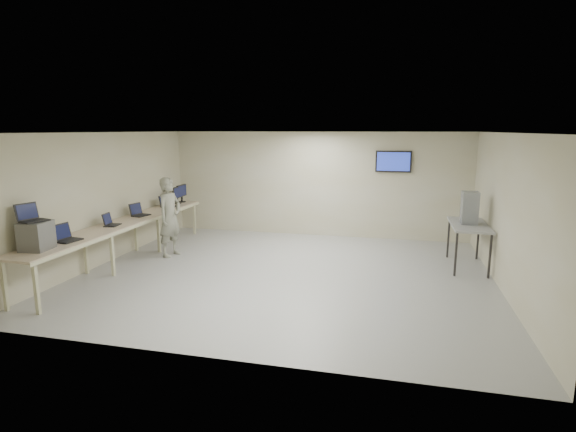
% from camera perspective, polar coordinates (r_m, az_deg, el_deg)
% --- Properties ---
extents(room, '(8.01, 7.01, 2.81)m').
position_cam_1_polar(room, '(8.80, -0.01, 1.48)').
color(room, '#B1B2AF').
rests_on(room, ground).
extents(workbench, '(0.76, 6.00, 0.90)m').
position_cam_1_polar(workbench, '(10.31, -20.06, -1.09)').
color(workbench, '#CAB196').
rests_on(workbench, ground).
extents(equipment_box, '(0.45, 0.50, 0.47)m').
position_cam_1_polar(equipment_box, '(8.47, -29.33, -2.21)').
color(equipment_box, '#5F5F5F').
rests_on(equipment_box, workbench).
extents(laptop_on_box, '(0.42, 0.45, 0.30)m').
position_cam_1_polar(laptop_on_box, '(8.45, -29.83, -0.10)').
color(laptop_on_box, black).
rests_on(laptop_on_box, equipment_box).
extents(laptop_0, '(0.37, 0.43, 0.31)m').
position_cam_1_polar(laptop_0, '(8.93, -26.38, -2.36)').
color(laptop_0, black).
rests_on(laptop_0, workbench).
extents(laptop_1, '(0.31, 0.36, 0.26)m').
position_cam_1_polar(laptop_1, '(9.98, -21.64, -0.76)').
color(laptop_1, black).
rests_on(laptop_1, workbench).
extents(laptop_2, '(0.38, 0.42, 0.29)m').
position_cam_1_polar(laptop_2, '(10.89, -18.42, 0.42)').
color(laptop_2, black).
rests_on(laptop_2, workbench).
extents(laptop_3, '(0.42, 0.44, 0.30)m').
position_cam_1_polar(laptop_3, '(11.92, -15.03, 1.49)').
color(laptop_3, black).
rests_on(laptop_3, workbench).
extents(monitor_near, '(0.20, 0.45, 0.45)m').
position_cam_1_polar(monitor_near, '(12.37, -13.90, 2.79)').
color(monitor_near, black).
rests_on(monitor_near, workbench).
extents(monitor_far, '(0.21, 0.48, 0.48)m').
position_cam_1_polar(monitor_far, '(12.60, -13.36, 3.03)').
color(monitor_far, black).
rests_on(monitor_far, workbench).
extents(soldier, '(0.57, 0.74, 1.80)m').
position_cam_1_polar(soldier, '(10.52, -14.76, -0.14)').
color(soldier, '#5D614A').
rests_on(soldier, ground).
extents(side_table, '(0.72, 1.55, 0.93)m').
position_cam_1_polar(side_table, '(10.05, 22.01, -1.33)').
color(side_table, '#959595').
rests_on(side_table, ground).
extents(storage_bins, '(0.32, 0.35, 0.67)m').
position_cam_1_polar(storage_bins, '(9.97, 22.06, 0.97)').
color(storage_bins, '#8F949B').
rests_on(storage_bins, side_table).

